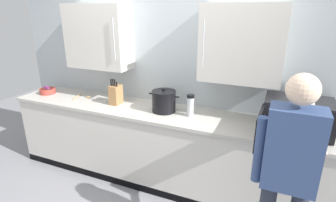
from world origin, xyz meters
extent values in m
cube|color=#B2BCC1|center=(0.00, 1.02, 1.30)|extent=(4.24, 0.10, 2.59)
cube|color=beige|center=(-0.84, 0.81, 1.68)|extent=(0.79, 0.32, 0.75)
cylinder|color=#B7BABF|center=(-0.51, 0.63, 1.68)|extent=(0.01, 0.01, 0.45)
cube|color=beige|center=(0.84, 0.81, 1.68)|extent=(0.79, 0.32, 0.75)
cylinder|color=#B7BABF|center=(0.51, 0.63, 1.68)|extent=(0.01, 0.01, 0.45)
cube|color=beige|center=(0.00, 0.66, 0.44)|extent=(3.70, 0.60, 0.88)
cube|color=#BCB7AD|center=(0.00, 0.66, 0.90)|extent=(3.74, 0.64, 0.03)
cube|color=black|center=(0.00, 0.38, 0.04)|extent=(3.70, 0.04, 0.09)
cube|color=black|center=(1.42, 0.70, 1.07)|extent=(0.59, 0.40, 0.31)
cube|color=beige|center=(1.34, 0.69, 1.07)|extent=(0.38, 0.34, 0.25)
cube|color=black|center=(1.63, 0.50, 1.07)|extent=(0.17, 0.01, 0.28)
cube|color=black|center=(1.12, 0.29, 1.07)|extent=(0.03, 0.43, 0.28)
cylinder|color=#B7BABF|center=(0.39, 0.65, 1.02)|extent=(0.08, 0.08, 0.21)
cylinder|color=black|center=(0.39, 0.65, 1.14)|extent=(0.08, 0.08, 0.03)
cube|color=#A37547|center=(-0.55, 0.66, 1.03)|extent=(0.11, 0.15, 0.23)
cylinder|color=black|center=(-0.59, 0.64, 1.18)|extent=(0.02, 0.02, 0.08)
cylinder|color=black|center=(-0.56, 0.64, 1.18)|extent=(0.02, 0.02, 0.09)
cylinder|color=black|center=(-0.54, 0.64, 1.18)|extent=(0.02, 0.02, 0.09)
cylinder|color=black|center=(-0.51, 0.64, 1.17)|extent=(0.02, 0.02, 0.06)
cylinder|color=black|center=(0.07, 0.67, 1.02)|extent=(0.26, 0.26, 0.22)
cylinder|color=black|center=(0.07, 0.67, 1.14)|extent=(0.27, 0.27, 0.02)
cylinder|color=black|center=(0.07, 0.67, 1.17)|extent=(0.04, 0.04, 0.03)
cylinder|color=black|center=(-0.08, 0.67, 1.10)|extent=(0.05, 0.02, 0.02)
cylinder|color=black|center=(0.23, 0.67, 1.10)|extent=(0.05, 0.02, 0.02)
cylinder|color=tan|center=(-1.16, 0.67, 0.92)|extent=(0.08, 0.24, 0.01)
ellipsoid|color=tan|center=(-1.01, 0.71, 0.92)|extent=(0.07, 0.06, 0.02)
cylinder|color=#AD3D33|center=(-1.63, 0.64, 0.95)|extent=(0.20, 0.20, 0.07)
cylinder|color=#561E19|center=(-1.63, 0.64, 0.96)|extent=(0.17, 0.17, 0.04)
sphere|color=#511E5B|center=(-1.62, 0.64, 0.98)|extent=(0.06, 0.06, 0.06)
sphere|color=#511E5B|center=(-1.68, 0.66, 0.98)|extent=(0.06, 0.06, 0.06)
sphere|color=red|center=(-1.65, 0.66, 0.98)|extent=(0.05, 0.05, 0.05)
cube|color=#334775|center=(1.36, -0.16, 1.15)|extent=(0.34, 0.20, 0.57)
sphere|color=beige|center=(1.36, -0.16, 1.55)|extent=(0.20, 0.20, 0.20)
cylinder|color=beige|center=(1.48, 0.10, 1.25)|extent=(0.17, 0.56, 0.30)
cylinder|color=#334775|center=(1.16, -0.16, 1.10)|extent=(0.07, 0.07, 0.48)
camera|label=1|loc=(1.22, -1.88, 2.02)|focal=28.63mm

